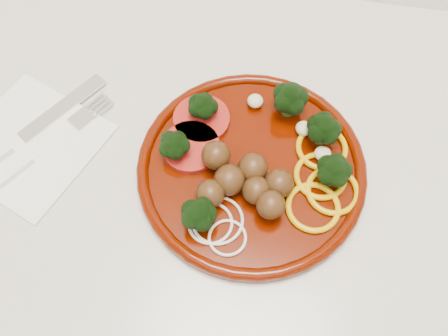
% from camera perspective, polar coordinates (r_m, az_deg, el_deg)
% --- Properties ---
extents(counter, '(2.40, 0.60, 0.90)m').
position_cam_1_polar(counter, '(1.00, 7.36, -13.38)').
color(counter, silver).
rests_on(counter, ground).
extents(plate, '(0.26, 0.26, 0.05)m').
position_cam_1_polar(plate, '(0.56, 3.23, 0.31)').
color(plate, '#410B00').
rests_on(plate, counter).
extents(napkin, '(0.20, 0.20, 0.00)m').
position_cam_1_polar(napkin, '(0.63, -21.30, 2.55)').
color(napkin, white).
rests_on(napkin, counter).
extents(knife, '(0.14, 0.20, 0.01)m').
position_cam_1_polar(knife, '(0.63, -23.77, 1.89)').
color(knife, silver).
rests_on(knife, napkin).
extents(fork, '(0.13, 0.18, 0.01)m').
position_cam_1_polar(fork, '(0.62, -22.54, 0.03)').
color(fork, white).
rests_on(fork, napkin).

